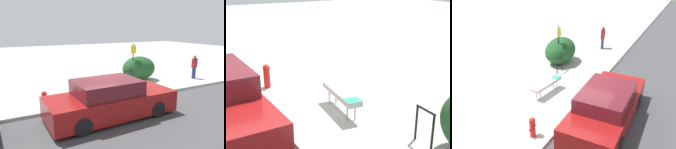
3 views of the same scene
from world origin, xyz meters
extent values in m
plane|color=#ADAAA3|center=(0.00, 0.00, 0.00)|extent=(60.00, 60.00, 0.00)
cube|color=#A8A8A3|center=(0.00, 0.00, 0.07)|extent=(60.00, 0.20, 0.13)
cylinder|color=#99999E|center=(-0.15, 1.65, 0.22)|extent=(0.04, 0.04, 0.44)
cylinder|color=#99999E|center=(1.02, 1.51, 0.22)|extent=(0.04, 0.04, 0.44)
cylinder|color=#99999E|center=(-0.12, 1.86, 0.22)|extent=(0.04, 0.04, 0.44)
cylinder|color=#99999E|center=(1.05, 1.71, 0.22)|extent=(0.04, 0.04, 0.44)
cube|color=#B2B2AD|center=(0.45, 1.68, 0.51)|extent=(1.72, 0.58, 0.13)
cube|color=teal|center=(1.11, 1.60, 0.58)|extent=(0.40, 0.41, 0.01)
cylinder|color=black|center=(2.51, 2.33, 0.40)|extent=(0.05, 0.05, 0.80)
cylinder|color=black|center=(3.01, 2.29, 0.40)|extent=(0.05, 0.05, 0.80)
cylinder|color=black|center=(2.76, 2.31, 0.80)|extent=(0.55, 0.09, 0.05)
cylinder|color=black|center=(3.35, 2.70, 1.15)|extent=(0.06, 0.06, 2.30)
cube|color=yellow|center=(3.35, 2.66, 1.97)|extent=(0.36, 0.02, 0.46)
cylinder|color=red|center=(-2.28, 0.58, 0.30)|extent=(0.20, 0.20, 0.60)
sphere|color=red|center=(-2.28, 0.58, 0.66)|extent=(0.22, 0.22, 0.22)
cylinder|color=red|center=(-2.42, 0.58, 0.36)|extent=(0.08, 0.07, 0.07)
cylinder|color=red|center=(-2.14, 0.58, 0.36)|extent=(0.08, 0.07, 0.07)
ellipsoid|color=#1E4C23|center=(3.92, 2.89, 0.74)|extent=(2.19, 1.58, 1.49)
cylinder|color=navy|center=(7.40, 1.59, 0.36)|extent=(0.14, 0.14, 0.71)
cylinder|color=navy|center=(7.25, 1.59, 0.36)|extent=(0.14, 0.14, 0.71)
cube|color=maroon|center=(7.32, 1.59, 1.01)|extent=(0.35, 0.20, 0.59)
sphere|color=#8C6647|center=(7.32, 1.59, 1.40)|extent=(0.20, 0.20, 0.20)
cylinder|color=black|center=(1.22, -0.43, 0.30)|extent=(0.60, 0.20, 0.60)
cylinder|color=black|center=(1.27, -2.16, 0.30)|extent=(0.60, 0.20, 0.60)
cylinder|color=black|center=(-1.73, -0.51, 0.30)|extent=(0.60, 0.20, 0.60)
cylinder|color=black|center=(-1.68, -2.23, 0.30)|extent=(0.60, 0.20, 0.60)
cube|color=maroon|center=(-0.23, -1.33, 0.51)|extent=(4.81, 1.99, 0.78)
cube|color=#59171F|center=(-0.42, -1.34, 1.16)|extent=(2.33, 1.74, 0.54)
camera|label=1|loc=(-3.79, -8.09, 3.32)|focal=35.00mm
camera|label=2|loc=(6.88, -2.21, 3.48)|focal=50.00mm
camera|label=3|loc=(-7.83, -3.59, 5.68)|focal=40.00mm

